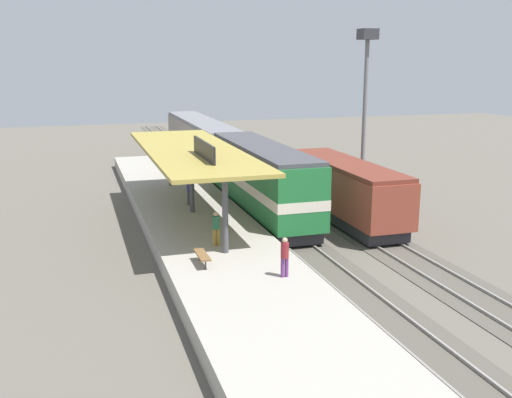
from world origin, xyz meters
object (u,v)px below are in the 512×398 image
(platform_bench, at_px, (202,255))
(locomotive, at_px, (262,180))
(person_boarding, at_px, (285,255))
(person_waiting, at_px, (189,190))
(person_walking, at_px, (216,227))
(light_mast, at_px, (366,80))
(freight_car, at_px, (345,190))
(passenger_carriage_single, at_px, (202,143))

(platform_bench, bearing_deg, locomotive, 59.42)
(locomotive, bearing_deg, person_boarding, -103.52)
(person_waiting, height_order, person_walking, same)
(light_mast, relative_size, person_boarding, 6.84)
(freight_car, distance_m, light_mast, 8.26)
(platform_bench, height_order, person_walking, person_walking)
(locomotive, distance_m, passenger_carriage_single, 18.00)
(locomotive, height_order, freight_car, locomotive)
(platform_bench, bearing_deg, person_walking, 64.07)
(passenger_carriage_single, distance_m, person_walking, 26.07)
(platform_bench, bearing_deg, person_boarding, -39.99)
(platform_bench, distance_m, light_mast, 19.53)
(locomotive, bearing_deg, passenger_carriage_single, 90.00)
(locomotive, relative_size, person_walking, 8.44)
(light_mast, height_order, person_boarding, light_mast)
(person_waiting, relative_size, person_boarding, 1.00)
(locomotive, bearing_deg, platform_bench, -120.58)
(platform_bench, height_order, locomotive, locomotive)
(person_walking, bearing_deg, person_boarding, -70.93)
(platform_bench, height_order, freight_car, freight_car)
(person_waiting, bearing_deg, freight_car, -19.99)
(light_mast, height_order, person_waiting, light_mast)
(locomotive, distance_m, person_waiting, 4.57)
(light_mast, relative_size, person_walking, 6.84)
(freight_car, bearing_deg, person_waiting, 160.01)
(light_mast, xyz_separation_m, person_waiting, (-12.24, -0.80, -6.54))
(freight_car, xyz_separation_m, light_mast, (3.20, 4.09, 6.43))
(person_waiting, bearing_deg, person_walking, -92.23)
(passenger_carriage_single, xyz_separation_m, light_mast, (7.80, -16.27, 6.08))
(light_mast, distance_m, person_walking, 16.98)
(person_waiting, distance_m, person_boarding, 13.63)
(passenger_carriage_single, xyz_separation_m, person_boarding, (-3.04, -30.64, -0.46))
(platform_bench, distance_m, passenger_carriage_single, 28.80)
(passenger_carriage_single, bearing_deg, person_boarding, -95.66)
(locomotive, distance_m, freight_car, 5.19)
(locomotive, height_order, person_boarding, locomotive)
(freight_car, height_order, person_boarding, freight_car)
(person_walking, bearing_deg, platform_bench, -115.93)
(freight_car, height_order, person_waiting, freight_car)
(freight_car, relative_size, person_waiting, 7.02)
(light_mast, bearing_deg, person_waiting, -176.24)
(platform_bench, distance_m, locomotive, 11.84)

